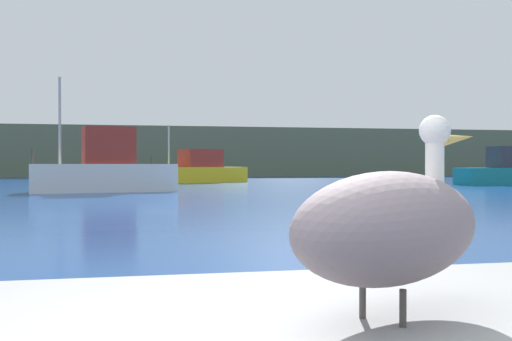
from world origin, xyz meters
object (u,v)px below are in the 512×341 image
pelican (391,226)px  fishing_boat_teal (503,171)px  fishing_boat_yellow (197,170)px  mooring_buoy (381,227)px  fishing_boat_white (105,169)px

pelican → fishing_boat_teal: fishing_boat_teal is taller
fishing_boat_yellow → mooring_buoy: 33.09m
pelican → mooring_buoy: size_ratio=2.14×
fishing_boat_teal → fishing_boat_yellow: (-18.53, 8.56, 0.00)m
pelican → fishing_boat_white: 25.46m
mooring_buoy → fishing_boat_yellow: bearing=89.4°
fishing_boat_yellow → mooring_buoy: size_ratio=11.98×
fishing_boat_white → mooring_buoy: bearing=94.3°
fishing_boat_teal → mooring_buoy: size_ratio=9.67×
fishing_boat_yellow → mooring_buoy: (-0.33, -33.09, -0.55)m
pelican → fishing_boat_white: size_ratio=0.20×
fishing_boat_teal → mooring_buoy: 30.95m
fishing_boat_teal → pelican: bearing=-131.2°
fishing_boat_white → fishing_boat_teal: fishing_boat_white is taller
fishing_boat_yellow → mooring_buoy: fishing_boat_yellow is taller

